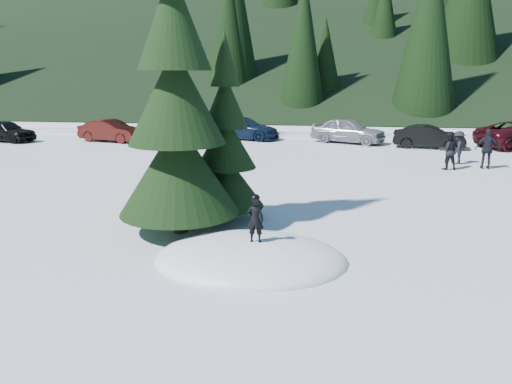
# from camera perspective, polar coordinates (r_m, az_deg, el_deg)

# --- Properties ---
(ground) EXTENTS (200.00, 200.00, 0.00)m
(ground) POSITION_cam_1_polar(r_m,az_deg,el_deg) (11.67, -0.61, -7.78)
(ground) COLOR white
(ground) RESTS_ON ground
(snow_mound) EXTENTS (4.48, 3.52, 0.96)m
(snow_mound) POSITION_cam_1_polar(r_m,az_deg,el_deg) (11.67, -0.61, -7.78)
(snow_mound) COLOR white
(snow_mound) RESTS_ON ground
(forest_hillside) EXTENTS (200.00, 60.00, 25.00)m
(forest_hillside) POSITION_cam_1_polar(r_m,az_deg,el_deg) (65.28, 6.95, 20.78)
(forest_hillside) COLOR black
(forest_hillside) RESTS_ON ground
(spruce_tall) EXTENTS (3.20, 3.20, 8.60)m
(spruce_tall) POSITION_cam_1_polar(r_m,az_deg,el_deg) (13.14, -9.10, 9.36)
(spruce_tall) COLOR black
(spruce_tall) RESTS_ON ground
(spruce_short) EXTENTS (2.20, 2.20, 5.37)m
(spruce_short) POSITION_cam_1_polar(r_m,az_deg,el_deg) (14.39, -3.46, 4.98)
(spruce_short) COLOR black
(spruce_short) RESTS_ON ground
(child_skier) EXTENTS (0.38, 0.25, 1.05)m
(child_skier) POSITION_cam_1_polar(r_m,az_deg,el_deg) (11.26, -0.08, -3.18)
(child_skier) COLOR black
(child_skier) RESTS_ON snow_mound
(adult_0) EXTENTS (0.94, 0.80, 1.70)m
(adult_0) POSITION_cam_1_polar(r_m,az_deg,el_deg) (23.72, 21.09, 4.44)
(adult_0) COLOR black
(adult_0) RESTS_ON ground
(adult_1) EXTENTS (1.11, 0.61, 1.79)m
(adult_1) POSITION_cam_1_polar(r_m,az_deg,el_deg) (24.58, 24.94, 4.48)
(adult_1) COLOR black
(adult_1) RESTS_ON ground
(adult_2) EXTENTS (0.95, 1.16, 1.56)m
(adult_2) POSITION_cam_1_polar(r_m,az_deg,el_deg) (25.38, 22.12, 4.74)
(adult_2) COLOR black
(adult_2) RESTS_ON ground
(car_0) EXTENTS (4.14, 2.40, 1.33)m
(car_0) POSITION_cam_1_polar(r_m,az_deg,el_deg) (34.86, -26.71, 6.26)
(car_0) COLOR black
(car_0) RESTS_ON ground
(car_1) EXTENTS (4.31, 2.31, 1.35)m
(car_1) POSITION_cam_1_polar(r_m,az_deg,el_deg) (32.43, -16.23, 6.74)
(car_1) COLOR #340D09
(car_1) RESTS_ON ground
(car_2) EXTENTS (5.06, 2.58, 1.37)m
(car_2) POSITION_cam_1_polar(r_m,az_deg,el_deg) (33.88, -8.84, 7.40)
(car_2) COLOR #4F5257
(car_2) RESTS_ON ground
(car_3) EXTENTS (5.22, 3.23, 1.41)m
(car_3) POSITION_cam_1_polar(r_m,az_deg,el_deg) (32.36, -1.54, 7.31)
(car_3) COLOR #0E1A33
(car_3) RESTS_ON ground
(car_4) EXTENTS (4.84, 3.42, 1.53)m
(car_4) POSITION_cam_1_polar(r_m,az_deg,el_deg) (31.08, 10.50, 6.94)
(car_4) COLOR gray
(car_4) RESTS_ON ground
(car_5) EXTENTS (4.11, 2.02, 1.30)m
(car_5) POSITION_cam_1_polar(r_m,az_deg,el_deg) (30.12, 19.17, 5.98)
(car_5) COLOR black
(car_5) RESTS_ON ground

